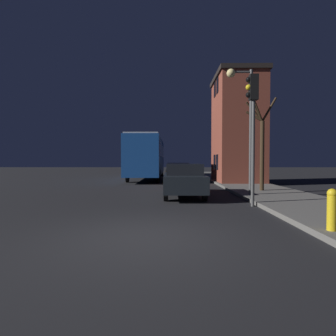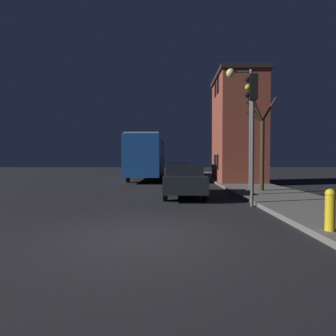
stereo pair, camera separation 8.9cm
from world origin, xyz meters
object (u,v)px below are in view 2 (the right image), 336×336
traffic_light (252,113)px  bare_tree (261,142)px  streetlamp (244,110)px  car_near_lane (183,179)px  bus (148,155)px  car_mid_lane (178,172)px  fire_hydrant (330,209)px

traffic_light → bare_tree: bare_tree is taller
streetlamp → car_near_lane: size_ratio=1.20×
bus → car_mid_lane: (2.66, -2.63, -1.39)m
bus → fire_hydrant: 18.92m
bare_tree → fire_hydrant: bearing=-98.1°
bare_tree → bus: size_ratio=0.41×
car_mid_lane → fire_hydrant: 15.66m
car_near_lane → traffic_light: bearing=-48.8°
traffic_light → fire_hydrant: traffic_light is taller
car_near_lane → fire_hydrant: 7.08m
streetlamp → bare_tree: size_ratio=1.14×
car_mid_lane → streetlamp: bearing=-73.9°
streetlamp → fire_hydrant: 6.90m
streetlamp → bare_tree: 2.42m
streetlamp → bus: bearing=114.1°
bare_tree → car_mid_lane: 8.89m
traffic_light → car_near_lane: (-2.33, 2.66, -2.56)m
bare_tree → bus: (-6.65, 10.36, -0.41)m
streetlamp → traffic_light: bearing=-98.0°
streetlamp → bus: size_ratio=0.47×
car_near_lane → streetlamp: bearing=-8.4°
traffic_light → bus: (-5.03, 14.20, -1.20)m
streetlamp → bus: (-5.35, 11.93, -1.71)m
streetlamp → car_near_lane: streetlamp is taller
streetlamp → fire_hydrant: (0.22, -6.08, -3.25)m
car_mid_lane → fire_hydrant: bearing=-79.3°
car_near_lane → car_mid_lane: car_near_lane is taller
streetlamp → car_mid_lane: 10.17m
traffic_light → car_near_lane: bearing=131.2°
bus → streetlamp: bearing=-65.9°
bare_tree → bus: bare_tree is taller
traffic_light → car_near_lane: size_ratio=1.02×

